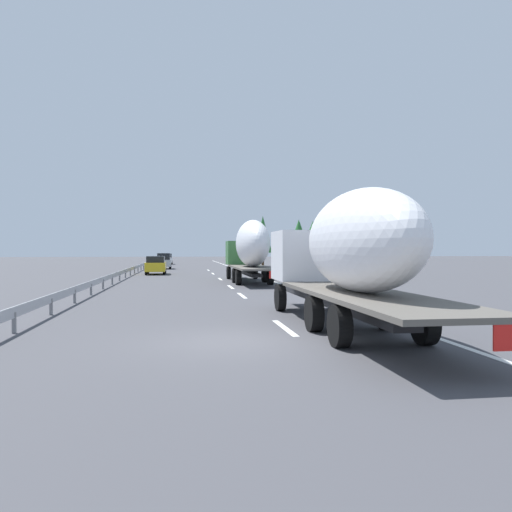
# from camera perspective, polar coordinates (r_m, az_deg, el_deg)

# --- Properties ---
(ground_plane) EXTENTS (260.00, 260.00, 0.00)m
(ground_plane) POSITION_cam_1_polar(r_m,az_deg,el_deg) (53.08, -6.98, -1.88)
(ground_plane) COLOR #424247
(lane_stripe_0) EXTENTS (3.20, 0.20, 0.01)m
(lane_stripe_0) POSITION_cam_1_polar(r_m,az_deg,el_deg) (15.50, 3.23, -8.07)
(lane_stripe_0) COLOR white
(lane_stripe_0) RESTS_ON ground_plane
(lane_stripe_1) EXTENTS (3.20, 0.20, 0.01)m
(lane_stripe_1) POSITION_cam_1_polar(r_m,az_deg,el_deg) (26.25, -1.59, -4.48)
(lane_stripe_1) COLOR white
(lane_stripe_1) RESTS_ON ground_plane
(lane_stripe_2) EXTENTS (3.20, 0.20, 0.01)m
(lane_stripe_2) POSITION_cam_1_polar(r_m,az_deg,el_deg) (32.33, -2.88, -3.51)
(lane_stripe_2) COLOR white
(lane_stripe_2) RESTS_ON ground_plane
(lane_stripe_3) EXTENTS (3.20, 0.20, 0.01)m
(lane_stripe_3) POSITION_cam_1_polar(r_m,az_deg,el_deg) (41.24, -4.07, -2.61)
(lane_stripe_3) COLOR white
(lane_stripe_3) RESTS_ON ground_plane
(lane_stripe_4) EXTENTS (3.20, 0.20, 0.01)m
(lane_stripe_4) POSITION_cam_1_polar(r_m,az_deg,el_deg) (50.75, -4.88, -1.99)
(lane_stripe_4) COLOR white
(lane_stripe_4) RESTS_ON ground_plane
(lane_stripe_5) EXTENTS (3.20, 0.20, 0.01)m
(lane_stripe_5) POSITION_cam_1_polar(r_m,az_deg,el_deg) (59.57, -5.40, -1.60)
(lane_stripe_5) COLOR white
(lane_stripe_5) RESTS_ON ground_plane
(edge_line_right) EXTENTS (110.00, 0.20, 0.01)m
(edge_line_right) POSITION_cam_1_polar(r_m,az_deg,el_deg) (58.45, -1.70, -1.64)
(edge_line_right) COLOR white
(edge_line_right) RESTS_ON ground_plane
(truck_lead) EXTENTS (13.22, 2.55, 4.46)m
(truck_lead) POSITION_cam_1_polar(r_m,az_deg,el_deg) (36.45, -0.67, 0.92)
(truck_lead) COLOR #387038
(truck_lead) RESTS_ON ground_plane
(truck_trailing) EXTENTS (13.94, 2.55, 4.04)m
(truck_trailing) POSITION_cam_1_polar(r_m,az_deg,el_deg) (15.39, 10.13, 0.58)
(truck_trailing) COLOR silver
(truck_trailing) RESTS_ON ground_plane
(car_yellow_coupe) EXTENTS (4.36, 1.90, 1.77)m
(car_yellow_coupe) POSITION_cam_1_polar(r_m,az_deg,el_deg) (50.03, -11.24, -1.01)
(car_yellow_coupe) COLOR gold
(car_yellow_coupe) RESTS_ON ground_plane
(car_white_van) EXTENTS (4.63, 1.88, 1.79)m
(car_white_van) POSITION_cam_1_polar(r_m,az_deg,el_deg) (85.49, -10.04, -0.31)
(car_white_van) COLOR white
(car_white_van) RESTS_ON ground_plane
(car_silver_hatch) EXTENTS (4.28, 1.77, 1.98)m
(car_silver_hatch) POSITION_cam_1_polar(r_m,az_deg,el_deg) (64.34, -10.35, -0.57)
(car_silver_hatch) COLOR #ADB2B7
(car_silver_hatch) RESTS_ON ground_plane
(road_sign) EXTENTS (0.10, 0.90, 3.14)m
(road_sign) POSITION_cam_1_polar(r_m,az_deg,el_deg) (56.12, -0.19, 0.48)
(road_sign) COLOR gray
(road_sign) RESTS_ON ground_plane
(tree_0) EXTENTS (2.72, 2.72, 7.42)m
(tree_0) POSITION_cam_1_polar(r_m,az_deg,el_deg) (74.37, 0.78, 2.45)
(tree_0) COLOR #472D19
(tree_0) RESTS_ON ground_plane
(tree_1) EXTENTS (2.99, 2.99, 5.90)m
(tree_1) POSITION_cam_1_polar(r_m,az_deg,el_deg) (58.75, 4.85, 2.08)
(tree_1) COLOR #472D19
(tree_1) RESTS_ON ground_plane
(tree_2) EXTENTS (3.43, 3.43, 6.76)m
(tree_2) POSITION_cam_1_polar(r_m,az_deg,el_deg) (41.72, 10.49, 3.17)
(tree_2) COLOR #472D19
(tree_2) RESTS_ON ground_plane
(tree_3) EXTENTS (3.08, 3.08, 5.13)m
(tree_3) POSITION_cam_1_polar(r_m,az_deg,el_deg) (48.15, 6.44, 1.75)
(tree_3) COLOR #472D19
(tree_3) RESTS_ON ground_plane
(guardrail_median) EXTENTS (94.00, 0.10, 0.76)m
(guardrail_median) POSITION_cam_1_polar(r_m,az_deg,el_deg) (56.24, -13.18, -1.16)
(guardrail_median) COLOR #9EA0A5
(guardrail_median) RESTS_ON ground_plane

